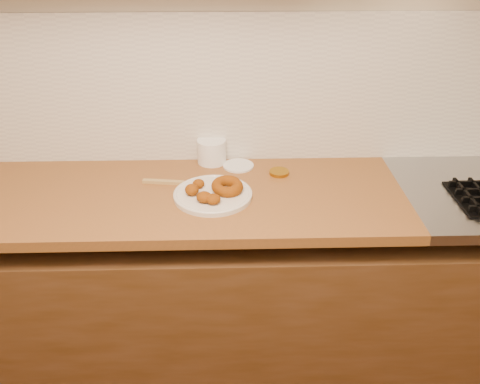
% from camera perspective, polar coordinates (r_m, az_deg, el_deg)
% --- Properties ---
extents(wall_back, '(4.00, 0.02, 2.70)m').
position_cam_1_polar(wall_back, '(2.04, 3.17, 15.50)').
color(wall_back, tan).
rests_on(wall_back, ground).
extents(base_cabinet, '(3.60, 0.60, 0.77)m').
position_cam_1_polar(base_cabinet, '(2.21, 3.10, -11.61)').
color(base_cabinet, brown).
rests_on(base_cabinet, floor).
extents(butcher_block, '(2.30, 0.62, 0.04)m').
position_cam_1_polar(butcher_block, '(1.98, -15.59, -0.73)').
color(butcher_block, '#945324').
rests_on(butcher_block, base_cabinet).
extents(backsplash, '(3.60, 0.02, 0.60)m').
position_cam_1_polar(backsplash, '(2.07, 3.08, 11.39)').
color(backsplash, beige).
rests_on(backsplash, wall_back).
extents(donut_plate, '(0.29, 0.29, 0.02)m').
position_cam_1_polar(donut_plate, '(1.88, -3.07, -0.32)').
color(donut_plate, silver).
rests_on(donut_plate, butcher_block).
extents(ring_donut, '(0.17, 0.17, 0.05)m').
position_cam_1_polar(ring_donut, '(1.87, -1.46, 0.65)').
color(ring_donut, '#804508').
rests_on(ring_donut, donut_plate).
extents(fried_dough_chunks, '(0.14, 0.17, 0.04)m').
position_cam_1_polar(fried_dough_chunks, '(1.84, -4.31, -0.13)').
color(fried_dough_chunks, '#804508').
rests_on(fried_dough_chunks, donut_plate).
extents(plastic_tub, '(0.13, 0.13, 0.10)m').
position_cam_1_polar(plastic_tub, '(2.12, -3.20, 4.61)').
color(plastic_tub, white).
rests_on(plastic_tub, butcher_block).
extents(tub_lid, '(0.14, 0.14, 0.01)m').
position_cam_1_polar(tub_lid, '(2.10, -0.18, 2.98)').
color(tub_lid, white).
rests_on(tub_lid, butcher_block).
extents(brass_jar_lid, '(0.10, 0.10, 0.01)m').
position_cam_1_polar(brass_jar_lid, '(2.05, 4.41, 2.21)').
color(brass_jar_lid, '#A27215').
rests_on(brass_jar_lid, butcher_block).
extents(wooden_utensil, '(0.16, 0.04, 0.01)m').
position_cam_1_polar(wooden_utensil, '(1.99, -8.61, 1.13)').
color(wooden_utensil, '#AA894B').
rests_on(wooden_utensil, butcher_block).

